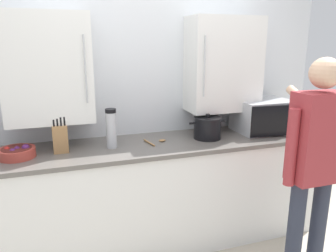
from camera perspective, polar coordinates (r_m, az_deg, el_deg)
The scene contains 9 objects.
back_wall_tiled at distance 2.89m, azimuth -5.15°, elevation 7.61°, with size 3.58×0.44×2.69m.
counter_unit at distance 2.86m, azimuth -3.23°, elevation -12.09°, with size 3.02×0.66×0.93m.
microwave_oven at distance 3.14m, azimuth 16.23°, elevation 1.71°, with size 0.51×0.43×0.30m.
wooden_spoon at distance 2.71m, azimuth -2.09°, elevation -2.74°, with size 0.19×0.19×0.02m.
knife_block at distance 2.60m, azimuth -18.51°, elevation -2.01°, with size 0.11×0.15×0.27m.
stock_pot at distance 2.82m, azimuth 6.99°, elevation -0.31°, with size 0.34×0.24×0.22m.
fruit_bowl at distance 2.59m, azimuth -25.18°, elevation -4.21°, with size 0.26×0.26×0.10m.
thermos_flask at distance 2.57m, azimuth -10.02°, elevation -0.40°, with size 0.09×0.09×0.32m.
person_figure at distance 2.40m, azimuth 24.44°, elevation -5.15°, with size 0.46×0.67×1.66m.
Camera 1 is at (-0.65, -1.76, 1.74)m, focal length 34.41 mm.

